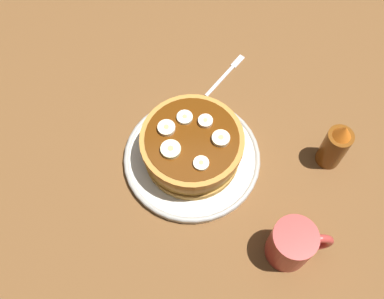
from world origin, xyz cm
name	(u,v)px	position (x,y,z in cm)	size (l,w,h in cm)	color
ground_plane	(192,163)	(0.00, 0.00, -1.50)	(140.00, 140.00, 3.00)	brown
plate	(192,158)	(0.00, 0.00, 0.93)	(25.76, 25.76, 1.72)	silver
pancake_stack	(192,146)	(0.03, 0.23, 5.11)	(18.42, 18.79, 7.31)	#AC7D38
banana_slice_0	(171,149)	(-3.77, -2.19, 9.04)	(3.49, 3.49, 0.99)	#EDF1B6
banana_slice_1	(201,163)	(1.22, -5.06, 8.93)	(2.70, 2.70, 0.76)	beige
banana_slice_2	(221,139)	(4.93, -0.64, 9.08)	(3.15, 3.15, 1.06)	beige
banana_slice_3	(166,128)	(-4.34, 2.03, 9.06)	(3.11, 3.11, 1.02)	#FAE8BE
banana_slice_4	(205,121)	(2.55, 3.03, 9.02)	(2.63, 2.63, 0.95)	#FDE7C4
banana_slice_5	(185,117)	(-1.05, 4.06, 8.95)	(2.85, 2.85, 0.80)	#EBEBC5
coffee_mug	(293,244)	(15.45, -18.47, 4.60)	(10.71, 7.36, 8.94)	#B23833
fork	(227,73)	(8.67, 19.83, 0.25)	(9.35, 10.39, 0.50)	silver
syrup_bottle	(335,146)	(25.81, -1.36, 5.33)	(4.64, 4.64, 11.89)	brown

